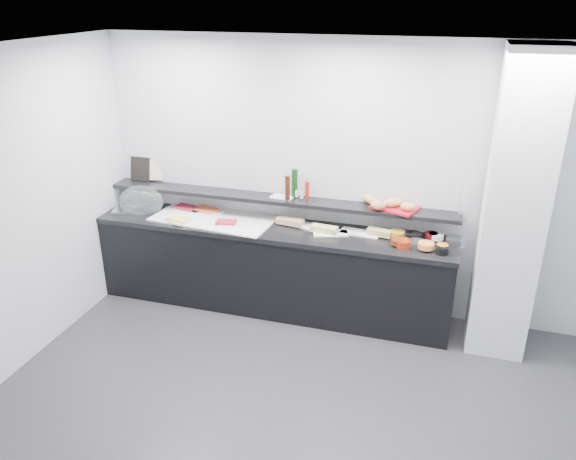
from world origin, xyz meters
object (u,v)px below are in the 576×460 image
(condiment_tray, at_px, (282,197))
(carafe, at_px, (465,201))
(bread_tray, at_px, (395,207))
(cloche_base, at_px, (133,210))
(sandwich_plate_mid, at_px, (331,233))
(framed_print, at_px, (140,169))

(condiment_tray, bearing_deg, carafe, 6.66)
(condiment_tray, xyz_separation_m, bread_tray, (1.12, 0.02, 0.00))
(cloche_base, height_order, sandwich_plate_mid, cloche_base)
(sandwich_plate_mid, bearing_deg, cloche_base, 161.74)
(condiment_tray, bearing_deg, sandwich_plate_mid, -12.97)
(cloche_base, distance_m, condiment_tray, 1.63)
(cloche_base, distance_m, sandwich_plate_mid, 2.14)
(bread_tray, bearing_deg, condiment_tray, -159.44)
(cloche_base, xyz_separation_m, sandwich_plate_mid, (2.14, 0.02, -0.01))
(sandwich_plate_mid, height_order, carafe, carafe)
(bread_tray, distance_m, carafe, 0.64)
(condiment_tray, relative_size, bread_tray, 0.54)
(cloche_base, xyz_separation_m, condiment_tray, (1.59, 0.22, 0.24))
(framed_print, bearing_deg, condiment_tray, -3.27)
(bread_tray, bearing_deg, framed_print, -161.67)
(sandwich_plate_mid, xyz_separation_m, framed_print, (-2.18, 0.28, 0.37))
(sandwich_plate_mid, bearing_deg, framed_print, 153.89)
(condiment_tray, bearing_deg, cloche_base, -165.52)
(condiment_tray, bearing_deg, bread_tray, 7.57)
(cloche_base, distance_m, bread_tray, 2.73)
(condiment_tray, relative_size, carafe, 0.75)
(cloche_base, bearing_deg, condiment_tray, -9.15)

